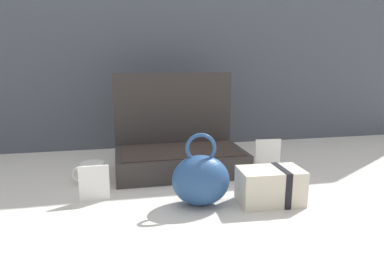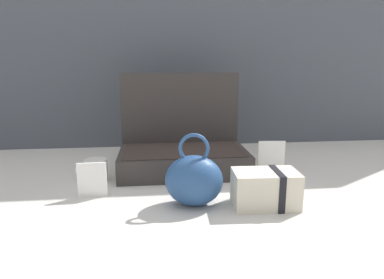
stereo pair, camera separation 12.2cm
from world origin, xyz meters
TOP-DOWN VIEW (x-y plane):
  - ground_plane at (0.00, 0.00)m, footprint 6.00×6.00m
  - back_wall at (0.00, 0.58)m, footprint 3.20×0.06m
  - open_suitcase at (-0.04, 0.14)m, footprint 0.50×0.30m
  - teal_pouch_handbag at (-0.04, -0.22)m, footprint 0.19×0.15m
  - cream_toiletry_bag at (0.18, -0.25)m, footprint 0.20×0.13m
  - coffee_mug at (-0.37, 0.04)m, footprint 0.12×0.08m
  - info_card_left at (0.28, -0.00)m, footprint 0.10×0.01m
  - poster_card_right at (-0.36, -0.12)m, footprint 0.09×0.01m

SIDE VIEW (x-z plane):
  - ground_plane at x=0.00m, z-range 0.00..0.00m
  - coffee_mug at x=-0.37m, z-range 0.00..0.08m
  - cream_toiletry_bag at x=0.18m, z-range 0.00..0.11m
  - poster_card_right at x=-0.36m, z-range 0.00..0.11m
  - info_card_left at x=0.28m, z-range 0.00..0.14m
  - teal_pouch_handbag at x=-0.04m, z-range -0.03..0.19m
  - open_suitcase at x=-0.04m, z-range -0.11..0.28m
  - back_wall at x=0.00m, z-range 0.00..1.40m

